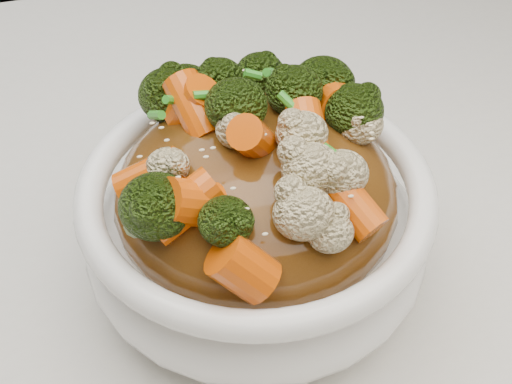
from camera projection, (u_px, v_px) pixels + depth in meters
name	position (u px, v px, depth m)	size (l,w,h in m)	color
tablecloth	(323.00, 313.00, 0.48)	(1.20, 0.80, 0.04)	silver
bowl	(256.00, 229.00, 0.45)	(0.20, 0.20, 0.08)	white
sauce_base	(256.00, 196.00, 0.43)	(0.16, 0.16, 0.09)	#522E0E
carrots	(256.00, 114.00, 0.39)	(0.16, 0.16, 0.05)	#D65007
broccoli	(256.00, 116.00, 0.39)	(0.16, 0.16, 0.04)	black
cauliflower	(256.00, 119.00, 0.39)	(0.16, 0.16, 0.03)	beige
scallions	(256.00, 113.00, 0.39)	(0.12, 0.12, 0.02)	#2E8E20
sesame_seeds	(256.00, 113.00, 0.39)	(0.14, 0.14, 0.01)	beige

